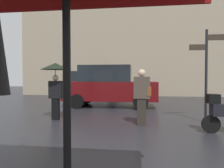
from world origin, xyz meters
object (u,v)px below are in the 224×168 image
at_px(pedestrian_with_umbrella, 55,74).
at_px(parked_car_right, 109,86).
at_px(street_signpost, 206,66).
at_px(pedestrian_with_bag, 142,94).
at_px(parked_car_left, 92,85).

distance_m(pedestrian_with_umbrella, parked_car_right, 3.75).
xyz_separation_m(pedestrian_with_umbrella, street_signpost, (4.92, 0.14, 0.23)).
xyz_separation_m(pedestrian_with_bag, parked_car_right, (-1.54, 3.90, 0.08)).
bearing_deg(parked_car_left, parked_car_right, 117.15).
bearing_deg(street_signpost, pedestrian_with_bag, -163.90).
xyz_separation_m(parked_car_left, parked_car_right, (1.69, -3.62, 0.08)).
bearing_deg(street_signpost, pedestrian_with_umbrella, -178.39).
relative_size(pedestrian_with_bag, parked_car_right, 0.37).
bearing_deg(parked_car_right, street_signpost, -31.98).
height_order(pedestrian_with_bag, parked_car_right, parked_car_right).
height_order(pedestrian_with_umbrella, parked_car_right, parked_car_right).
bearing_deg(street_signpost, parked_car_right, 137.01).
relative_size(parked_car_left, street_signpost, 1.50).
xyz_separation_m(parked_car_left, street_signpost, (5.25, -6.94, 0.84)).
distance_m(pedestrian_with_bag, street_signpost, 2.26).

